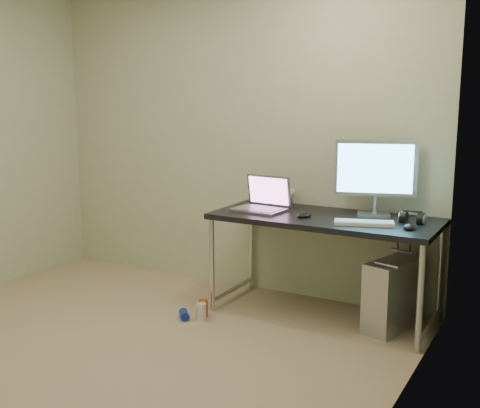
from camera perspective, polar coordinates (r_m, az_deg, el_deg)
The scene contains 18 objects.
floor at distance 3.91m, azimuth -13.71°, elevation -14.26°, with size 3.50×3.50×0.00m, color tan.
wall_back at distance 4.99m, azimuth -0.52°, elevation 6.28°, with size 3.50×0.02×2.50m, color beige.
wall_right at distance 2.69m, azimuth 13.52°, elevation 2.28°, with size 0.02×3.50×2.50m, color beige.
desk at distance 4.36m, azimuth 8.02°, elevation -2.15°, with size 1.60×0.70×0.75m.
tower_computer at distance 4.33m, azimuth 14.31°, elevation -8.32°, with size 0.33×0.51×0.52m.
cable_a at distance 4.57m, azimuth 14.75°, elevation -5.33°, with size 0.01×0.01×0.70m, color black.
cable_b at distance 4.53m, azimuth 15.77°, elevation -5.76°, with size 0.01×0.01×0.72m, color black.
can_red at distance 4.48m, azimuth -3.50°, elevation -9.83°, with size 0.07×0.07×0.12m, color #B9370E.
can_white at distance 4.40m, azimuth -3.69°, elevation -10.20°, with size 0.07×0.07×0.13m, color silver.
can_blue at distance 4.46m, azimuth -5.32°, elevation -10.40°, with size 0.06×0.06×0.12m, color #1228A5.
laptop at distance 4.51m, azimuth 2.17°, elevation 0.16°, with size 0.39×0.32×0.25m.
monitor at distance 4.38m, azimuth 12.74°, elevation 2.99°, with size 0.56×0.23×0.54m.
keyboard at distance 4.11m, azimuth 11.67°, elevation -1.76°, with size 0.39×0.13×0.02m, color white.
mouse_right at distance 4.05m, azimuth 15.77°, elevation -2.00°, with size 0.08×0.12×0.04m, color black.
mouse_left at distance 4.28m, azimuth 6.11°, elevation -0.98°, with size 0.08×0.12×0.04m, color black.
headphones at distance 4.23m, azimuth 16.03°, elevation -1.35°, with size 0.16×0.10×0.11m.
picture_frame at distance 4.86m, azimuth 2.49°, elevation 1.43°, with size 0.25×0.03×0.20m, color black.
webcam at distance 4.75m, azimuth 4.96°, elevation 1.03°, with size 0.04×0.03×0.12m.
Camera 1 is at (2.46, -2.57, 1.63)m, focal length 45.00 mm.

